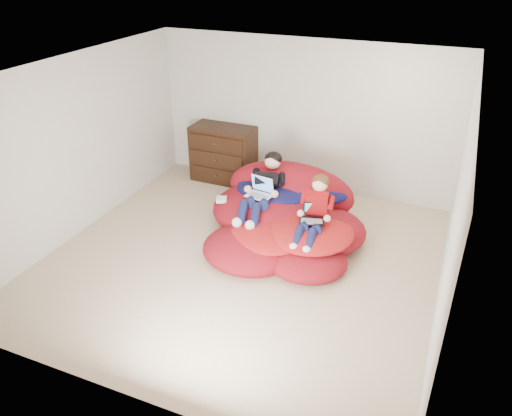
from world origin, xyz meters
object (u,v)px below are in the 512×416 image
(beanbag_pile, at_px, (285,216))
(laptop_black, at_px, (314,215))
(older_boy, at_px, (264,185))
(younger_boy, at_px, (314,209))
(laptop_white, at_px, (260,190))
(dresser, at_px, (223,154))

(beanbag_pile, bearing_deg, laptop_black, -32.35)
(older_boy, xyz_separation_m, younger_boy, (0.88, -0.39, -0.02))
(older_boy, xyz_separation_m, laptop_black, (0.88, -0.41, -0.10))
(laptop_white, distance_m, laptop_black, 0.92)
(laptop_black, bearing_deg, beanbag_pile, 147.65)
(older_boy, relative_size, younger_boy, 1.34)
(beanbag_pile, xyz_separation_m, older_boy, (-0.36, 0.09, 0.39))
(younger_boy, distance_m, laptop_white, 0.92)
(dresser, bearing_deg, younger_boy, -37.26)
(dresser, xyz_separation_m, younger_boy, (2.14, -1.63, 0.15))
(older_boy, relative_size, laptop_black, 3.21)
(beanbag_pile, height_order, younger_boy, younger_boy)
(beanbag_pile, relative_size, younger_boy, 2.48)
(dresser, distance_m, older_boy, 1.78)
(older_boy, distance_m, younger_boy, 0.96)
(beanbag_pile, distance_m, laptop_white, 0.52)
(older_boy, bearing_deg, laptop_white, -90.00)
(beanbag_pile, relative_size, laptop_black, 5.93)
(dresser, height_order, older_boy, older_boy)
(older_boy, height_order, laptop_white, older_boy)
(dresser, relative_size, younger_boy, 1.13)
(beanbag_pile, bearing_deg, laptop_white, -171.79)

